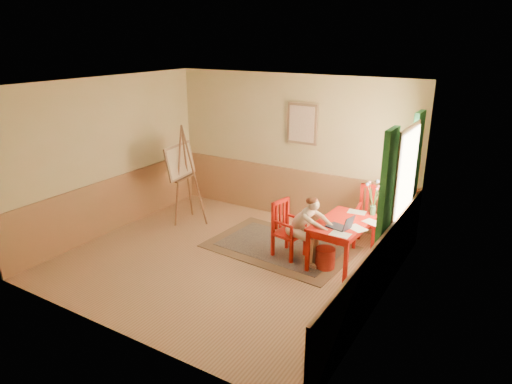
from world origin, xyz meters
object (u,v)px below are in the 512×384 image
Objects in this scene: chair_left at (287,229)px; chair_back at (371,217)px; figure at (305,226)px; easel at (182,165)px; table at (343,227)px; laptop at (341,226)px.

chair_back is at bearing 46.82° from chair_left.
figure is at bearing -121.04° from chair_back.
chair_left is 0.50× the size of easel.
figure is (0.34, -0.06, 0.15)m from chair_left.
figure is (-0.53, -0.26, -0.01)m from table.
laptop is at bearing -1.87° from figure.
table is 0.91m from chair_left.
laptop is (0.61, -0.02, 0.14)m from figure.
chair_left is 2.21× the size of laptop.
chair_back is 2.45× the size of laptop.
table is 0.92m from chair_back.
chair_back is 0.55× the size of easel.
chair_back is 0.92× the size of figure.
laptop is at bearing -6.51° from easel.
chair_back is at bearing 58.96° from figure.
chair_left is 0.37m from figure.
table is at bearing -100.25° from chair_back.
table is 1.10× the size of figure.
chair_left is at bearing 170.63° from figure.
figure is (-0.70, -1.16, 0.10)m from chair_back.
easel is at bearing 172.48° from figure.
figure is 0.62m from laptop.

